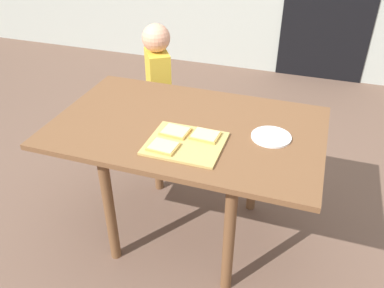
# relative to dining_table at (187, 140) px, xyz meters

# --- Properties ---
(ground_plane) EXTENTS (16.00, 16.00, 0.00)m
(ground_plane) POSITION_rel_dining_table_xyz_m (0.00, 0.00, -0.65)
(ground_plane) COLOR brown
(dining_table) EXTENTS (1.38, 0.86, 0.75)m
(dining_table) POSITION_rel_dining_table_xyz_m (0.00, 0.00, 0.00)
(dining_table) COLOR brown
(dining_table) RESTS_ON ground
(cutting_board) EXTENTS (0.36, 0.31, 0.01)m
(cutting_board) POSITION_rel_dining_table_xyz_m (0.05, -0.18, 0.10)
(cutting_board) COLOR tan
(cutting_board) RESTS_ON dining_table
(pizza_slice_near_left) EXTENTS (0.14, 0.12, 0.02)m
(pizza_slice_near_left) POSITION_rel_dining_table_xyz_m (-0.03, -0.25, 0.11)
(pizza_slice_near_left) COLOR gold
(pizza_slice_near_left) RESTS_ON cutting_board
(pizza_slice_far_left) EXTENTS (0.14, 0.12, 0.02)m
(pizza_slice_far_left) POSITION_rel_dining_table_xyz_m (-0.02, -0.11, 0.11)
(pizza_slice_far_left) COLOR gold
(pizza_slice_far_left) RESTS_ON cutting_board
(pizza_slice_far_right) EXTENTS (0.14, 0.12, 0.02)m
(pizza_slice_far_right) POSITION_rel_dining_table_xyz_m (0.13, -0.10, 0.11)
(pizza_slice_far_right) COLOR gold
(pizza_slice_far_right) RESTS_ON cutting_board
(plate_white_right) EXTENTS (0.19, 0.19, 0.01)m
(plate_white_right) POSITION_rel_dining_table_xyz_m (0.43, 0.01, 0.10)
(plate_white_right) COLOR white
(plate_white_right) RESTS_ON dining_table
(child_left) EXTENTS (0.25, 0.28, 1.03)m
(child_left) POSITION_rel_dining_table_xyz_m (-0.46, 0.70, -0.05)
(child_left) COLOR #354664
(child_left) RESTS_ON ground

